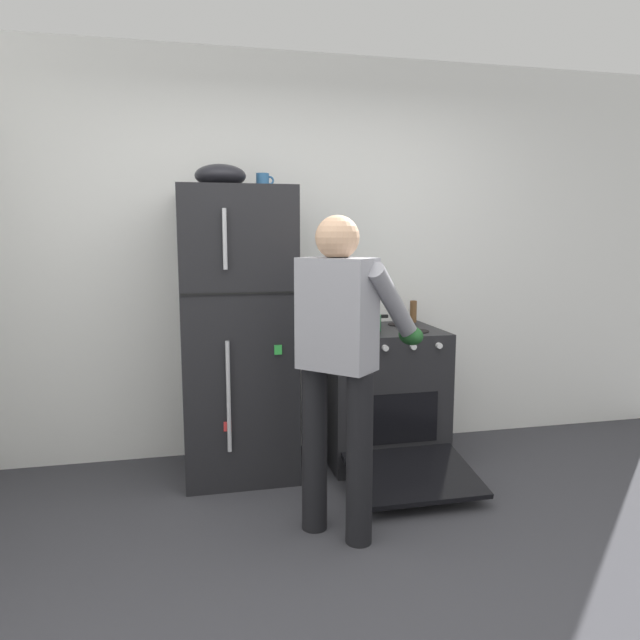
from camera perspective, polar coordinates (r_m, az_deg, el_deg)
ground at (r=2.65m, az=7.02°, el=-26.34°), size 8.00×8.00×0.00m
kitchen_wall_back at (r=4.07m, az=-1.98°, el=6.14°), size 6.00×0.10×2.70m
refrigerator at (r=3.68m, az=-8.14°, el=-1.32°), size 0.68×0.72×1.79m
stove_range at (r=3.95m, az=6.06°, el=-7.41°), size 0.76×1.20×0.89m
person_cook at (r=2.85m, az=2.08°, el=-2.76°), size 0.70×0.73×1.60m
red_pot at (r=3.77m, az=4.03°, el=-0.24°), size 0.36×0.26×0.10m
coffee_mug at (r=3.71m, az=-5.62°, el=13.41°), size 0.11×0.08×0.10m
pepper_mill at (r=4.15m, az=9.14°, el=0.83°), size 0.05×0.05×0.15m
mixing_bowl at (r=3.64m, az=-9.75°, el=13.76°), size 0.31×0.31×0.14m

